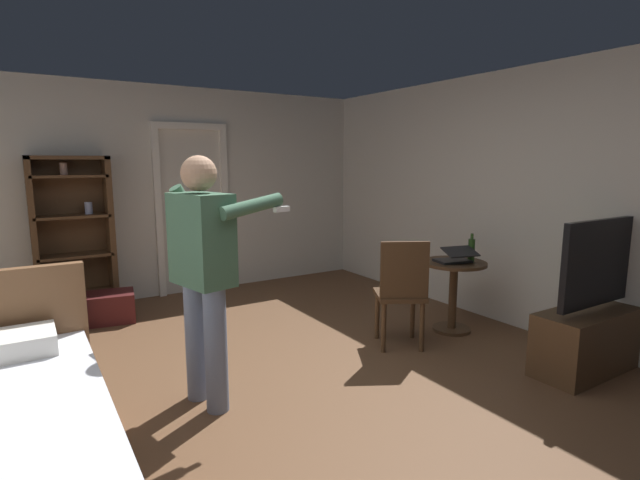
% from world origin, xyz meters
% --- Properties ---
extents(ground_plane, '(7.05, 7.05, 0.00)m').
position_xyz_m(ground_plane, '(0.00, 0.00, 0.00)').
color(ground_plane, brown).
extents(wall_back, '(5.92, 0.12, 2.57)m').
position_xyz_m(wall_back, '(0.00, 3.27, 1.28)').
color(wall_back, beige).
rests_on(wall_back, ground_plane).
extents(wall_right, '(0.12, 6.65, 2.57)m').
position_xyz_m(wall_right, '(2.90, 0.00, 1.28)').
color(wall_right, beige).
rests_on(wall_right, ground_plane).
extents(doorway_frame, '(0.93, 0.08, 2.13)m').
position_xyz_m(doorway_frame, '(0.51, 3.19, 1.22)').
color(doorway_frame, white).
rests_on(doorway_frame, ground_plane).
extents(bookshelf, '(0.81, 0.32, 1.72)m').
position_xyz_m(bookshelf, '(-0.87, 3.04, 0.93)').
color(bookshelf, '#4C331E').
rests_on(bookshelf, ground_plane).
extents(tv_flatscreen, '(1.24, 0.40, 1.23)m').
position_xyz_m(tv_flatscreen, '(2.54, -0.84, 0.35)').
color(tv_flatscreen, '#4C331E').
rests_on(tv_flatscreen, ground_plane).
extents(side_table, '(0.62, 0.62, 0.70)m').
position_xyz_m(side_table, '(2.20, 0.39, 0.47)').
color(side_table, '#4C331E').
rests_on(side_table, ground_plane).
extents(laptop, '(0.39, 0.39, 0.16)m').
position_xyz_m(laptop, '(2.16, 0.34, 0.75)').
color(laptop, black).
rests_on(laptop, side_table).
extents(bottle_on_table, '(0.06, 0.06, 0.28)m').
position_xyz_m(bottle_on_table, '(2.34, 0.31, 0.82)').
color(bottle_on_table, '#254619').
rests_on(bottle_on_table, side_table).
extents(wooden_chair, '(0.57, 0.57, 0.99)m').
position_xyz_m(wooden_chair, '(1.47, 0.32, 0.54)').
color(wooden_chair, '#4C331E').
rests_on(wooden_chair, ground_plane).
extents(person_blue_shirt, '(0.75, 0.63, 1.71)m').
position_xyz_m(person_blue_shirt, '(-0.33, 0.26, 0.99)').
color(person_blue_shirt, slate).
rests_on(person_blue_shirt, ground_plane).
extents(suitcase_dark, '(0.69, 0.49, 0.31)m').
position_xyz_m(suitcase_dark, '(-0.71, 2.51, 0.15)').
color(suitcase_dark, '#4C1919').
rests_on(suitcase_dark, ground_plane).
extents(suitcase_small, '(0.47, 0.42, 0.41)m').
position_xyz_m(suitcase_small, '(-1.10, 2.43, 0.21)').
color(suitcase_small, '#1E2D38').
rests_on(suitcase_small, ground_plane).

